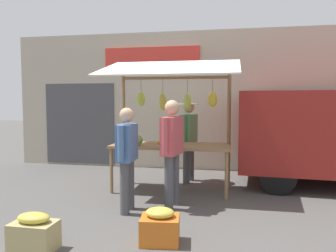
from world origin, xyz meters
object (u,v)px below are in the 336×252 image
(produce_crate_side, at_px, (34,233))
(produce_crate_near, at_px, (160,227))
(market_stall, at_px, (171,109))
(vendor_with_sunhat, at_px, (189,135))
(shopper_with_ponytail, at_px, (127,152))
(shopper_in_grey_tee, at_px, (172,145))

(produce_crate_side, bearing_deg, produce_crate_near, -160.61)
(market_stall, height_order, produce_crate_side, market_stall)
(vendor_with_sunhat, distance_m, produce_crate_near, 3.19)
(vendor_with_sunhat, distance_m, shopper_with_ponytail, 2.18)
(vendor_with_sunhat, relative_size, shopper_with_ponytail, 1.05)
(shopper_in_grey_tee, height_order, produce_crate_near, shopper_in_grey_tee)
(market_stall, distance_m, shopper_in_grey_tee, 1.14)
(shopper_in_grey_tee, distance_m, produce_crate_near, 1.60)
(vendor_with_sunhat, bearing_deg, shopper_in_grey_tee, 11.36)
(market_stall, xyz_separation_m, produce_crate_side, (1.04, 2.84, -1.34))
(shopper_with_ponytail, distance_m, shopper_in_grey_tee, 0.73)
(market_stall, height_order, produce_crate_near, market_stall)
(vendor_with_sunhat, height_order, produce_crate_side, vendor_with_sunhat)
(produce_crate_near, bearing_deg, vendor_with_sunhat, -88.82)
(shopper_in_grey_tee, bearing_deg, vendor_with_sunhat, 8.44)
(produce_crate_near, height_order, produce_crate_side, produce_crate_side)
(shopper_with_ponytail, relative_size, produce_crate_side, 3.16)
(shopper_with_ponytail, bearing_deg, market_stall, -18.01)
(market_stall, height_order, vendor_with_sunhat, market_stall)
(shopper_with_ponytail, height_order, shopper_in_grey_tee, shopper_in_grey_tee)
(produce_crate_near, bearing_deg, shopper_in_grey_tee, -85.63)
(market_stall, relative_size, vendor_with_sunhat, 1.49)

